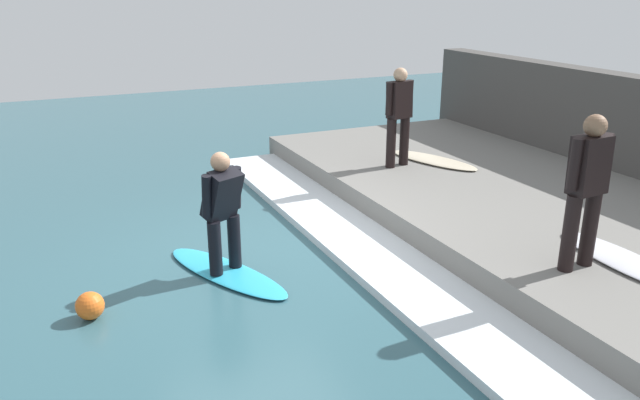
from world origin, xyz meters
The scene contains 11 objects.
ground_plane centered at (0.00, 0.00, 0.00)m, with size 28.00×28.00×0.00m, color #335B66.
concrete_ledge centered at (4.11, 0.00, 0.21)m, with size 4.40×9.60×0.42m, color slate.
back_wall centered at (6.56, 0.00, 1.00)m, with size 0.50×10.08×1.99m, color #474442.
wave_foam_crest centered at (1.39, 0.00, 0.06)m, with size 1.05×9.12×0.11m, color silver.
surfboard_riding centered at (-0.52, -0.24, 0.03)m, with size 1.34×2.14×0.06m.
surfer_riding centered at (-0.52, -0.24, 0.90)m, with size 0.53×0.53×1.51m.
surfer_waiting_near centered at (3.18, 1.83, 1.36)m, with size 0.56×0.33×1.69m.
surfboard_waiting_near centered at (3.91, 1.78, 0.45)m, with size 1.11×1.87×0.06m.
surfer_waiting_far centered at (2.86, -2.52, 1.39)m, with size 0.58×0.28×1.73m.
surfboard_waiting_far centered at (3.45, -2.66, 0.45)m, with size 0.66×1.90×0.06m.
marker_buoy centered at (-2.15, -0.68, 0.15)m, with size 0.30×0.30×0.30m, color orange.
Camera 1 is at (-2.38, -7.09, 3.42)m, focal length 35.00 mm.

